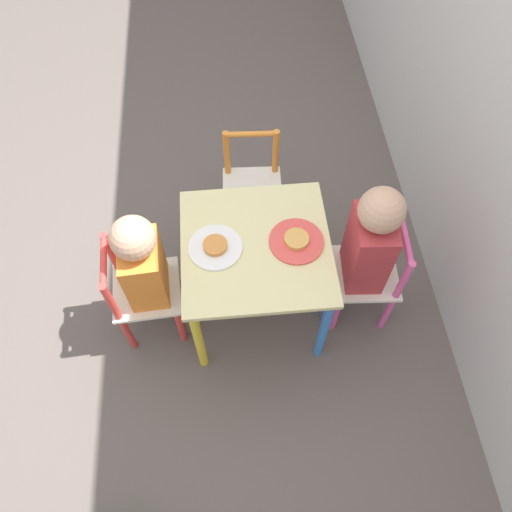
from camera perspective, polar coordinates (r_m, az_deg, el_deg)
The scene contains 9 objects.
ground_plane at distance 2.23m, azimuth -0.00°, elevation -5.74°, with size 6.00×6.00×0.00m, color #5B514C.
kids_table at distance 1.87m, azimuth -0.00°, elevation -0.14°, with size 0.54×0.54×0.50m.
chair_red at distance 2.02m, azimuth -12.95°, elevation -4.07°, with size 0.27×0.27×0.53m.
chair_pink at distance 2.06m, azimuth 12.83°, elevation -2.15°, with size 0.28×0.28×0.53m.
chair_orange at distance 2.26m, azimuth -0.44°, elevation 7.67°, with size 0.27×0.27×0.53m.
child_front at distance 1.87m, azimuth -12.04°, elevation -1.46°, with size 0.21×0.22×0.71m.
child_back at distance 1.87m, azimuth 12.20°, elevation 0.86°, with size 0.21×0.22×0.77m.
plate_front at distance 1.79m, azimuth -4.67°, elevation 1.05°, with size 0.20×0.20×0.03m.
plate_back at distance 1.80m, azimuth 4.63°, elevation 1.75°, with size 0.20×0.20×0.03m.
Camera 1 is at (0.98, -0.09, 2.00)m, focal length 35.00 mm.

